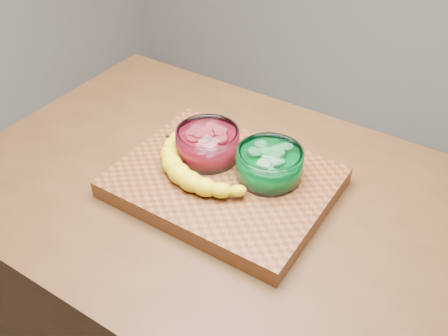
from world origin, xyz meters
The scene contains 5 objects.
counter centered at (0.00, 0.00, 0.45)m, with size 1.20×0.80×0.90m, color #4E2F17.
cutting_board centered at (0.00, 0.00, 0.92)m, with size 0.45×0.35×0.04m, color brown.
bowl_red centered at (-0.07, 0.04, 0.97)m, with size 0.14×0.14×0.07m.
bowl_green centered at (0.08, 0.05, 0.97)m, with size 0.14×0.14×0.07m.
banana centered at (-0.05, -0.02, 0.96)m, with size 0.29×0.18×0.04m, color yellow, non-canonical shape.
Camera 1 is at (0.45, -0.69, 1.63)m, focal length 40.00 mm.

